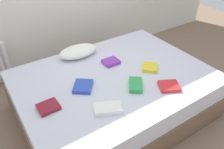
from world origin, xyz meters
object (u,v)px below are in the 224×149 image
at_px(textbook_blue, 83,86).
at_px(textbook_yellow, 150,67).
at_px(bed, 115,94).
at_px(textbook_green, 136,85).
at_px(textbook_maroon, 48,107).
at_px(textbook_purple, 111,62).
at_px(textbook_red, 169,86).
at_px(textbook_white, 108,108).
at_px(pillow, 78,51).

bearing_deg(textbook_blue, textbook_yellow, -59.88).
bearing_deg(bed, textbook_green, -77.35).
relative_size(textbook_maroon, textbook_purple, 1.03).
bearing_deg(textbook_maroon, bed, 5.77).
bearing_deg(textbook_maroon, textbook_yellow, -2.19).
bearing_deg(textbook_yellow, textbook_blue, 126.85).
relative_size(textbook_red, textbook_maroon, 1.06).
bearing_deg(textbook_white, textbook_green, 42.85).
relative_size(textbook_white, textbook_blue, 1.19).
distance_m(textbook_maroon, textbook_yellow, 1.13).
relative_size(pillow, textbook_yellow, 2.68).
relative_size(textbook_blue, textbook_yellow, 1.15).
relative_size(bed, textbook_white, 8.55).
bearing_deg(textbook_blue, pillow, 15.38).
bearing_deg(textbook_white, textbook_red, 19.77).
bearing_deg(textbook_red, textbook_yellow, 106.69).
distance_m(bed, pillow, 0.66).
height_order(pillow, textbook_white, pillow).
xyz_separation_m(pillow, textbook_maroon, (-0.62, -0.66, -0.04)).
distance_m(textbook_red, textbook_purple, 0.71).
xyz_separation_m(bed, textbook_white, (-0.34, -0.39, 0.27)).
distance_m(bed, textbook_white, 0.59).
bearing_deg(pillow, textbook_purple, -57.61).
bearing_deg(textbook_blue, bed, -50.94).
height_order(textbook_maroon, textbook_purple, textbook_purple).
xyz_separation_m(textbook_green, textbook_purple, (0.03, 0.48, -0.00)).
bearing_deg(textbook_green, textbook_purple, 32.91).
bearing_deg(textbook_green, textbook_white, 144.21).
distance_m(textbook_white, textbook_red, 0.66).
height_order(textbook_blue, textbook_yellow, same).
height_order(textbook_red, textbook_purple, same).
distance_m(bed, textbook_maroon, 0.80).
relative_size(textbook_blue, textbook_maroon, 1.12).
height_order(textbook_maroon, textbook_yellow, textbook_yellow).
height_order(bed, textbook_purple, textbook_purple).
bearing_deg(textbook_white, textbook_purple, 80.25).
xyz_separation_m(textbook_blue, textbook_purple, (0.46, 0.22, 0.00)).
relative_size(pillow, textbook_maroon, 2.61).
xyz_separation_m(pillow, textbook_purple, (0.23, -0.35, -0.04)).
relative_size(pillow, textbook_purple, 2.68).
xyz_separation_m(textbook_maroon, textbook_purple, (0.84, 0.31, 0.00)).
distance_m(bed, textbook_green, 0.39).
xyz_separation_m(textbook_white, textbook_red, (0.65, -0.07, -0.00)).
distance_m(textbook_white, textbook_maroon, 0.51).
bearing_deg(textbook_red, textbook_white, -158.51).
distance_m(textbook_blue, textbook_maroon, 0.39).
xyz_separation_m(pillow, textbook_white, (-0.21, -0.96, -0.04)).
height_order(textbook_white, textbook_blue, textbook_white).
height_order(bed, pillow, pillow).
distance_m(pillow, textbook_maroon, 0.91).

